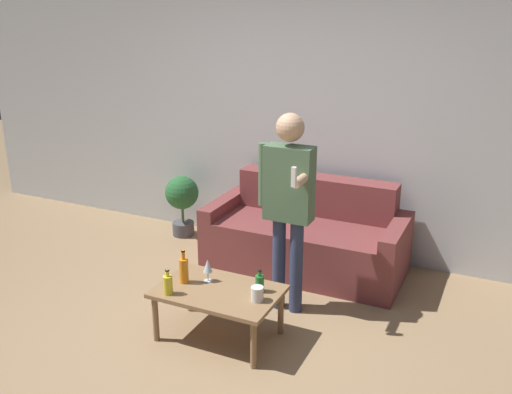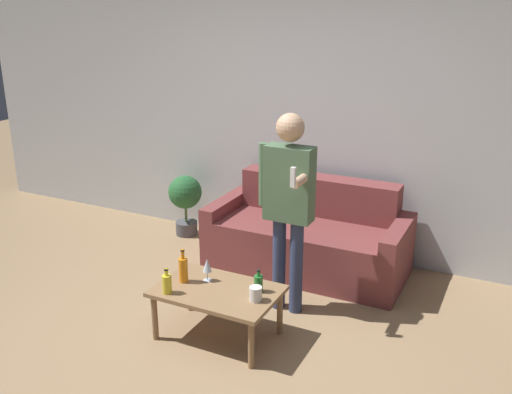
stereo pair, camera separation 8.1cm
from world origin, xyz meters
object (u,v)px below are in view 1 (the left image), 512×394
Objects in this scene: couch at (307,237)px; coffee_table at (218,295)px; bottle_orange at (184,270)px; person_standing_front at (288,197)px.

coffee_table is (-0.17, -1.36, 0.04)m from couch.
person_standing_front reaches higher than bottle_orange.
coffee_table is at bearing -116.21° from person_standing_front.
person_standing_front is (0.57, 0.59, 0.46)m from bottle_orange.
coffee_table is at bearing 1.21° from bottle_orange.
person_standing_front reaches higher than coffee_table.
couch is at bearing 71.96° from bottle_orange.
bottle_orange is 0.16× the size of person_standing_front.
person_standing_front is at bearing 63.79° from coffee_table.
bottle_orange is at bearing -133.77° from person_standing_front.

